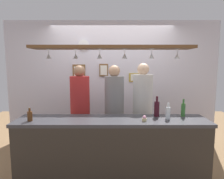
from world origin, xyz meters
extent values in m
plane|color=olive|center=(0.00, 0.00, 0.00)|extent=(8.00, 8.00, 0.00)
cube|color=silver|center=(0.00, 1.10, 1.30)|extent=(4.40, 0.06, 2.60)
cube|color=#38383D|center=(0.00, -0.35, 0.93)|extent=(2.70, 0.55, 0.04)
cube|color=#2D2823|center=(0.00, -0.60, 0.45)|extent=(2.65, 0.04, 0.91)
cube|color=brown|center=(0.00, -0.30, 1.95)|extent=(2.20, 0.36, 0.04)
cylinder|color=silver|center=(-0.88, -0.28, 1.93)|extent=(0.06, 0.06, 0.00)
cylinder|color=silver|center=(-0.88, -0.28, 1.90)|extent=(0.01, 0.01, 0.06)
cone|color=silver|center=(-0.88, -0.28, 1.83)|extent=(0.07, 0.07, 0.08)
cylinder|color=silver|center=(-0.51, -0.26, 1.93)|extent=(0.06, 0.06, 0.00)
cylinder|color=silver|center=(-0.51, -0.26, 1.90)|extent=(0.01, 0.01, 0.06)
cone|color=silver|center=(-0.51, -0.26, 1.83)|extent=(0.07, 0.07, 0.08)
cylinder|color=silver|center=(-0.17, -0.32, 1.93)|extent=(0.06, 0.06, 0.00)
cylinder|color=silver|center=(-0.17, -0.32, 1.90)|extent=(0.01, 0.01, 0.06)
cone|color=silver|center=(-0.17, -0.32, 1.83)|extent=(0.07, 0.07, 0.08)
cylinder|color=silver|center=(0.17, -0.34, 1.93)|extent=(0.06, 0.06, 0.00)
cylinder|color=silver|center=(0.17, -0.34, 1.90)|extent=(0.01, 0.01, 0.06)
cone|color=silver|center=(0.17, -0.34, 1.83)|extent=(0.07, 0.07, 0.08)
cylinder|color=silver|center=(0.53, -0.37, 1.93)|extent=(0.06, 0.06, 0.00)
cylinder|color=silver|center=(0.53, -0.37, 1.90)|extent=(0.01, 0.01, 0.06)
cone|color=silver|center=(0.53, -0.37, 1.83)|extent=(0.07, 0.07, 0.08)
cylinder|color=silver|center=(0.88, -0.35, 1.93)|extent=(0.06, 0.06, 0.00)
cylinder|color=silver|center=(0.88, -0.35, 1.90)|extent=(0.01, 0.01, 0.06)
cone|color=silver|center=(0.88, -0.35, 1.83)|extent=(0.07, 0.07, 0.08)
cube|color=#2D334C|center=(-0.56, 0.37, 0.40)|extent=(0.17, 0.18, 0.81)
cylinder|color=red|center=(-0.56, 0.37, 1.16)|extent=(0.34, 0.34, 0.70)
sphere|color=#9E7556|center=(-0.56, 0.37, 1.60)|extent=(0.20, 0.20, 0.20)
cube|color=#2D334C|center=(0.04, 0.37, 0.41)|extent=(0.17, 0.18, 0.81)
cylinder|color=gray|center=(0.04, 0.37, 1.16)|extent=(0.34, 0.34, 0.70)
sphere|color=tan|center=(0.04, 0.37, 1.61)|extent=(0.20, 0.20, 0.20)
cube|color=#2D334C|center=(0.54, 0.37, 0.41)|extent=(0.17, 0.18, 0.83)
cylinder|color=white|center=(0.54, 0.37, 1.19)|extent=(0.34, 0.34, 0.72)
sphere|color=beige|center=(0.54, 0.37, 1.64)|extent=(0.20, 0.20, 0.20)
cylinder|color=#512D14|center=(-1.12, -0.45, 1.02)|extent=(0.07, 0.07, 0.13)
cylinder|color=#512D14|center=(-1.12, -0.45, 1.11)|extent=(0.03, 0.03, 0.05)
cylinder|color=silver|center=(0.79, -0.35, 1.04)|extent=(0.06, 0.06, 0.17)
cylinder|color=silver|center=(0.79, -0.35, 1.15)|extent=(0.03, 0.03, 0.06)
cylinder|color=#336B2D|center=(1.05, -0.21, 1.05)|extent=(0.06, 0.06, 0.19)
cylinder|color=#336B2D|center=(1.05, -0.21, 1.18)|extent=(0.03, 0.03, 0.07)
cylinder|color=#380F19|center=(0.66, -0.20, 1.06)|extent=(0.08, 0.08, 0.22)
cylinder|color=#380F19|center=(0.66, -0.20, 1.21)|extent=(0.03, 0.03, 0.08)
cylinder|color=beige|center=(0.44, -0.45, 0.97)|extent=(0.06, 0.06, 0.04)
sphere|color=pink|center=(0.44, -0.45, 1.01)|extent=(0.05, 0.05, 0.05)
cube|color=#B29338|center=(0.50, 1.06, 1.44)|extent=(0.30, 0.02, 0.18)
cube|color=white|center=(0.50, 1.05, 1.44)|extent=(0.23, 0.01, 0.14)
cube|color=brown|center=(-0.69, 1.06, 1.54)|extent=(0.26, 0.02, 0.34)
cube|color=white|center=(-0.69, 1.05, 1.54)|extent=(0.20, 0.01, 0.26)
cube|color=brown|center=(-0.17, 1.06, 1.60)|extent=(0.18, 0.02, 0.26)
cube|color=white|center=(-0.17, 1.05, 1.60)|extent=(0.14, 0.01, 0.20)
cylinder|color=white|center=(-0.58, 1.05, 2.10)|extent=(0.22, 0.03, 0.22)
camera|label=1|loc=(0.00, -3.07, 1.73)|focal=31.80mm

